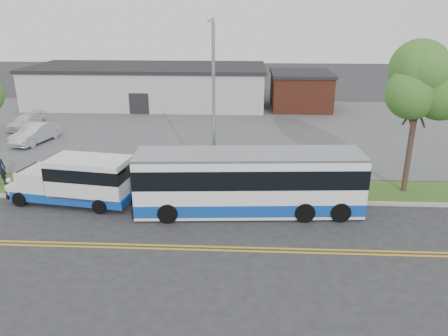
# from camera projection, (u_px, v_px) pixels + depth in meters

# --- Properties ---
(ground) EXTENTS (140.00, 140.00, 0.00)m
(ground) POSITION_uv_depth(u_px,v_px,m) (154.00, 208.00, 23.22)
(ground) COLOR #28282B
(ground) RESTS_ON ground
(lane_line_north) EXTENTS (70.00, 0.12, 0.01)m
(lane_line_north) POSITION_uv_depth(u_px,v_px,m) (137.00, 245.00, 19.60)
(lane_line_north) COLOR gold
(lane_line_north) RESTS_ON ground
(lane_line_south) EXTENTS (70.00, 0.12, 0.01)m
(lane_line_south) POSITION_uv_depth(u_px,v_px,m) (135.00, 248.00, 19.32)
(lane_line_south) COLOR gold
(lane_line_south) RESTS_ON ground
(curb) EXTENTS (80.00, 0.30, 0.15)m
(curb) POSITION_uv_depth(u_px,v_px,m) (158.00, 199.00, 24.23)
(curb) COLOR #9E9B93
(curb) RESTS_ON ground
(verge) EXTENTS (80.00, 3.30, 0.10)m
(verge) POSITION_uv_depth(u_px,v_px,m) (164.00, 187.00, 25.93)
(verge) COLOR #2C4F1A
(verge) RESTS_ON ground
(parking_lot) EXTENTS (80.00, 25.00, 0.10)m
(parking_lot) POSITION_uv_depth(u_px,v_px,m) (193.00, 128.00, 39.18)
(parking_lot) COLOR #4C4C4F
(parking_lot) RESTS_ON ground
(commercial_building) EXTENTS (25.40, 10.40, 4.35)m
(commercial_building) POSITION_uv_depth(u_px,v_px,m) (149.00, 85.00, 48.14)
(commercial_building) COLOR #9E9E99
(commercial_building) RESTS_ON ground
(brick_wing) EXTENTS (6.30, 7.30, 3.90)m
(brick_wing) POSITION_uv_depth(u_px,v_px,m) (300.00, 90.00, 46.47)
(brick_wing) COLOR brown
(brick_wing) RESTS_ON ground
(tree_east) EXTENTS (5.20, 5.20, 8.33)m
(tree_east) POSITION_uv_depth(u_px,v_px,m) (419.00, 85.00, 23.25)
(tree_east) COLOR #3B2720
(tree_east) RESTS_ON verge
(streetlight_near) EXTENTS (0.35, 1.53, 9.50)m
(streetlight_near) POSITION_uv_depth(u_px,v_px,m) (214.00, 102.00, 23.86)
(streetlight_near) COLOR gray
(streetlight_near) RESTS_ON verge
(shuttle_bus) EXTENTS (7.01, 3.14, 2.60)m
(shuttle_bus) POSITION_uv_depth(u_px,v_px,m) (79.00, 179.00, 23.42)
(shuttle_bus) COLOR #0E3D99
(shuttle_bus) RESTS_ON ground
(transit_bus) EXTENTS (11.74, 3.44, 3.22)m
(transit_bus) POSITION_uv_depth(u_px,v_px,m) (249.00, 182.00, 22.35)
(transit_bus) COLOR white
(transit_bus) RESTS_ON ground
(parked_car_a) EXTENTS (2.63, 4.83, 1.51)m
(parked_car_a) POSITION_uv_depth(u_px,v_px,m) (35.00, 133.00, 34.30)
(parked_car_a) COLOR silver
(parked_car_a) RESTS_ON parking_lot
(parked_car_b) EXTENTS (2.36, 4.39, 1.21)m
(parked_car_b) POSITION_uv_depth(u_px,v_px,m) (26.00, 121.00, 38.62)
(parked_car_b) COLOR white
(parked_car_b) RESTS_ON parking_lot
(grocery_bag_right) EXTENTS (0.32, 0.32, 0.32)m
(grocery_bag_right) POSITION_uv_depth(u_px,v_px,m) (8.00, 180.00, 26.34)
(grocery_bag_right) COLOR white
(grocery_bag_right) RESTS_ON verge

